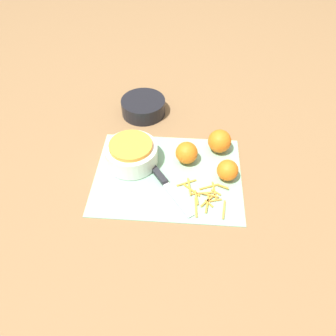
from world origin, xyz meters
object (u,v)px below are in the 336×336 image
orange_left (187,153)px  orange_right (220,141)px  bowl_speckled (132,153)px  bowl_dark (143,107)px  orange_back (227,170)px  knife (161,177)px

orange_left → orange_right: (0.11, 0.06, 0.00)m
bowl_speckled → bowl_dark: bearing=89.0°
orange_back → bowl_dark: bearing=133.8°
bowl_speckled → orange_back: bowl_speckled is taller
bowl_speckled → orange_back: size_ratio=2.52×
knife → orange_right: size_ratio=2.74×
bowl_speckled → orange_left: (0.18, 0.02, -0.00)m
orange_left → orange_right: orange_right is taller
bowl_speckled → orange_left: bearing=5.2°
knife → bowl_dark: bearing=160.1°
orange_left → orange_back: size_ratio=1.08×
bowl_dark → orange_back: bearing=-46.2°
knife → orange_left: size_ratio=2.95×
bowl_speckled → bowl_dark: size_ratio=1.01×
bowl_dark → orange_left: bearing=-55.5°
knife → orange_right: bearing=92.2°
bowl_dark → orange_back: size_ratio=2.49×
bowl_dark → orange_right: size_ratio=2.13×
orange_left → orange_right: bearing=29.4°
bowl_dark → orange_left: 0.31m
bowl_dark → bowl_speckled: bearing=-91.0°
knife → orange_right: orange_right is taller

